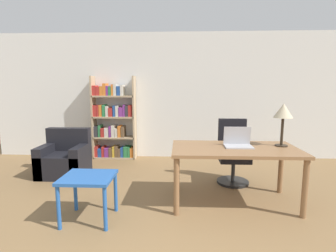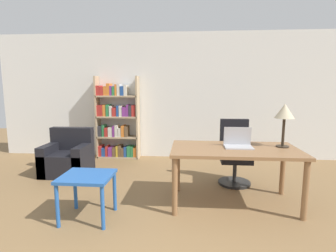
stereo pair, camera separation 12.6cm
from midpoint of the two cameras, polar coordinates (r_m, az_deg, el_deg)
wall_back at (r=5.75m, az=0.74°, el=6.50°), size 8.00×0.06×2.70m
desk at (r=3.57m, az=13.29°, el=-6.08°), size 1.64×0.88×0.76m
laptop at (r=3.61m, az=14.01°, el=-3.48°), size 0.36×0.25×0.26m
table_lamp at (r=3.76m, az=22.94°, el=2.72°), size 0.25×0.25×0.58m
office_chair at (r=4.41m, az=13.13°, el=-5.97°), size 0.51×0.51×1.03m
side_table_blue at (r=3.26m, az=-18.05°, el=-11.74°), size 0.58×0.53×0.54m
armchair at (r=5.04m, az=-22.24°, el=-6.78°), size 0.78×0.66×0.81m
bookshelf at (r=5.81m, az=-12.53°, el=0.76°), size 0.93×0.28×1.78m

